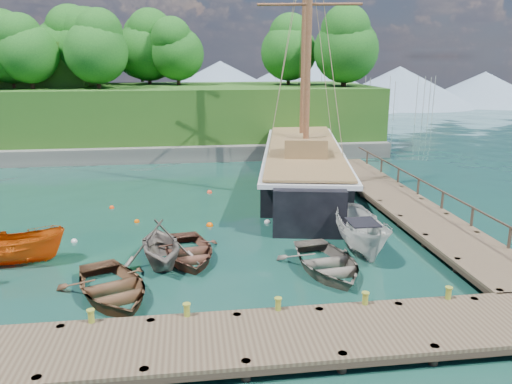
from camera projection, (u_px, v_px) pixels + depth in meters
ground at (211, 268)px, 21.34m from camera, size 160.00×160.00×0.00m
dock_near at (286, 337)px, 15.27m from camera, size 20.00×3.20×1.10m
dock_east at (401, 202)px, 29.39m from camera, size 3.20×24.00×1.10m
bollard_0 at (93, 339)px, 15.95m from camera, size 0.26×0.26×0.45m
bollard_1 at (188, 332)px, 16.34m from camera, size 0.26×0.26×0.45m
bollard_2 at (278, 326)px, 16.72m from camera, size 0.26×0.26×0.45m
bollard_3 at (364, 320)px, 17.10m from camera, size 0.26×0.26×0.45m
bollard_4 at (446, 314)px, 17.49m from camera, size 0.26×0.26×0.45m
rowboat_0 at (113, 297)px, 18.77m from camera, size 5.12×5.86×1.01m
rowboat_1 at (161, 264)px, 21.71m from camera, size 4.06×4.51×2.11m
rowboat_2 at (189, 259)px, 22.31m from camera, size 3.79×4.90×0.93m
rowboat_3 at (327, 271)px, 21.02m from camera, size 4.05×5.27×1.01m
motorboat_orange at (15, 264)px, 21.71m from camera, size 4.45×1.75×1.71m
cabin_boat_white at (361, 251)px, 23.15m from camera, size 2.19×5.25×1.99m
schooner at (303, 168)px, 35.10m from camera, size 9.15×28.37×21.13m
mooring_buoy_0 at (74, 242)px, 24.31m from camera, size 0.31×0.31×0.31m
mooring_buoy_1 at (137, 222)px, 27.20m from camera, size 0.30×0.30×0.30m
mooring_buoy_2 at (210, 226)px, 26.60m from camera, size 0.37×0.37×0.37m
mooring_buoy_3 at (267, 223)px, 27.10m from camera, size 0.34×0.34×0.34m
mooring_buoy_4 at (112, 208)px, 29.72m from camera, size 0.29×0.29×0.29m
mooring_buoy_5 at (210, 193)px, 33.05m from camera, size 0.35×0.35×0.35m
headland at (61, 91)px, 48.23m from camera, size 51.00×19.31×12.90m
distant_ridge at (217, 82)px, 87.69m from camera, size 117.00×40.00×10.00m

